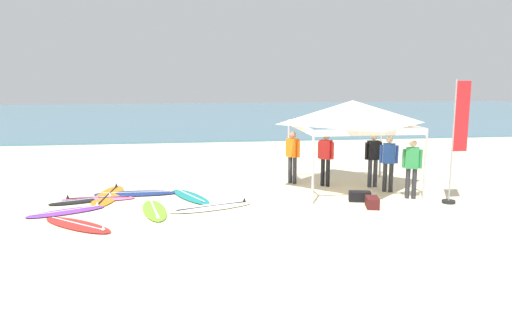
{
  "coord_description": "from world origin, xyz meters",
  "views": [
    {
      "loc": [
        -1.83,
        -13.57,
        3.48
      ],
      "look_at": [
        0.21,
        0.81,
        1.0
      ],
      "focal_mm": 34.68,
      "sensor_mm": 36.0,
      "label": 1
    }
  ],
  "objects_px": {
    "person_blue": "(389,160)",
    "gear_bag_by_pole": "(372,202)",
    "surfboard_navy": "(137,193)",
    "person_green": "(412,165)",
    "person_orange": "(293,154)",
    "surfboard_teal": "(191,196)",
    "person_red": "(326,156)",
    "surfboard_purple": "(66,212)",
    "banner_flag": "(456,147)",
    "surfboard_lime": "(154,210)",
    "surfboard_white": "(212,207)",
    "person_black": "(373,156)",
    "surfboard_red": "(78,225)",
    "surfboard_orange": "(108,196)",
    "gear_bag_near_tent": "(360,196)",
    "surfboard_pink": "(98,199)",
    "canopy_tent": "(352,112)",
    "surfboard_black": "(83,200)"
  },
  "relations": [
    {
      "from": "person_red",
      "to": "surfboard_white",
      "type": "bearing_deg",
      "value": -149.47
    },
    {
      "from": "surfboard_lime",
      "to": "surfboard_orange",
      "type": "height_order",
      "value": "same"
    },
    {
      "from": "surfboard_orange",
      "to": "gear_bag_near_tent",
      "type": "xyz_separation_m",
      "value": [
        7.08,
        -1.49,
        0.1
      ]
    },
    {
      "from": "surfboard_navy",
      "to": "surfboard_orange",
      "type": "height_order",
      "value": "same"
    },
    {
      "from": "surfboard_pink",
      "to": "person_blue",
      "type": "xyz_separation_m",
      "value": [
        8.55,
        -0.19,
        0.95
      ]
    },
    {
      "from": "person_red",
      "to": "gear_bag_near_tent",
      "type": "height_order",
      "value": "person_red"
    },
    {
      "from": "surfboard_teal",
      "to": "surfboard_navy",
      "type": "bearing_deg",
      "value": 158.79
    },
    {
      "from": "person_black",
      "to": "person_orange",
      "type": "bearing_deg",
      "value": 159.89
    },
    {
      "from": "person_red",
      "to": "person_green",
      "type": "xyz_separation_m",
      "value": [
        1.98,
        -1.91,
        0.0
      ]
    },
    {
      "from": "surfboard_pink",
      "to": "banner_flag",
      "type": "height_order",
      "value": "banner_flag"
    },
    {
      "from": "surfboard_pink",
      "to": "gear_bag_near_tent",
      "type": "height_order",
      "value": "gear_bag_near_tent"
    },
    {
      "from": "surfboard_lime",
      "to": "surfboard_purple",
      "type": "relative_size",
      "value": 1.11
    },
    {
      "from": "surfboard_navy",
      "to": "person_blue",
      "type": "relative_size",
      "value": 1.45
    },
    {
      "from": "surfboard_navy",
      "to": "person_red",
      "type": "height_order",
      "value": "person_red"
    },
    {
      "from": "person_black",
      "to": "gear_bag_by_pole",
      "type": "height_order",
      "value": "person_black"
    },
    {
      "from": "surfboard_teal",
      "to": "surfboard_pink",
      "type": "height_order",
      "value": "same"
    },
    {
      "from": "surfboard_red",
      "to": "surfboard_white",
      "type": "bearing_deg",
      "value": 19.85
    },
    {
      "from": "gear_bag_near_tent",
      "to": "person_green",
      "type": "bearing_deg",
      "value": 4.0
    },
    {
      "from": "surfboard_pink",
      "to": "gear_bag_near_tent",
      "type": "xyz_separation_m",
      "value": [
        7.32,
        -1.18,
        0.1
      ]
    },
    {
      "from": "surfboard_navy",
      "to": "person_black",
      "type": "xyz_separation_m",
      "value": [
        7.29,
        -0.02,
        0.95
      ]
    },
    {
      "from": "person_orange",
      "to": "person_blue",
      "type": "bearing_deg",
      "value": -30.93
    },
    {
      "from": "surfboard_purple",
      "to": "banner_flag",
      "type": "relative_size",
      "value": 0.58
    },
    {
      "from": "surfboard_teal",
      "to": "surfboard_pink",
      "type": "bearing_deg",
      "value": 177.91
    },
    {
      "from": "person_orange",
      "to": "banner_flag",
      "type": "relative_size",
      "value": 0.5
    },
    {
      "from": "surfboard_red",
      "to": "person_red",
      "type": "xyz_separation_m",
      "value": [
        6.93,
        3.35,
        0.95
      ]
    },
    {
      "from": "surfboard_orange",
      "to": "gear_bag_near_tent",
      "type": "distance_m",
      "value": 7.24
    },
    {
      "from": "surfboard_navy",
      "to": "gear_bag_by_pole",
      "type": "height_order",
      "value": "gear_bag_by_pole"
    },
    {
      "from": "canopy_tent",
      "to": "banner_flag",
      "type": "relative_size",
      "value": 0.98
    },
    {
      "from": "canopy_tent",
      "to": "surfboard_black",
      "type": "relative_size",
      "value": 1.78
    },
    {
      "from": "surfboard_navy",
      "to": "gear_bag_near_tent",
      "type": "height_order",
      "value": "gear_bag_near_tent"
    },
    {
      "from": "gear_bag_by_pole",
      "to": "surfboard_orange",
      "type": "bearing_deg",
      "value": 163.13
    },
    {
      "from": "surfboard_orange",
      "to": "gear_bag_near_tent",
      "type": "bearing_deg",
      "value": -11.89
    },
    {
      "from": "surfboard_white",
      "to": "surfboard_navy",
      "type": "bearing_deg",
      "value": 138.82
    },
    {
      "from": "surfboard_teal",
      "to": "person_red",
      "type": "relative_size",
      "value": 1.26
    },
    {
      "from": "surfboard_navy",
      "to": "person_green",
      "type": "xyz_separation_m",
      "value": [
        7.84,
        -1.59,
        0.95
      ]
    },
    {
      "from": "person_green",
      "to": "person_orange",
      "type": "bearing_deg",
      "value": 140.24
    },
    {
      "from": "person_green",
      "to": "surfboard_navy",
      "type": "bearing_deg",
      "value": 168.55
    },
    {
      "from": "surfboard_navy",
      "to": "surfboard_purple",
      "type": "relative_size",
      "value": 1.25
    },
    {
      "from": "person_blue",
      "to": "gear_bag_by_pole",
      "type": "relative_size",
      "value": 2.85
    },
    {
      "from": "surfboard_white",
      "to": "person_blue",
      "type": "relative_size",
      "value": 1.41
    },
    {
      "from": "surfboard_pink",
      "to": "person_red",
      "type": "xyz_separation_m",
      "value": [
        6.89,
        0.83,
        0.95
      ]
    },
    {
      "from": "surfboard_white",
      "to": "person_black",
      "type": "distance_m",
      "value": 5.56
    },
    {
      "from": "canopy_tent",
      "to": "person_orange",
      "type": "height_order",
      "value": "canopy_tent"
    },
    {
      "from": "surfboard_lime",
      "to": "surfboard_teal",
      "type": "xyz_separation_m",
      "value": [
        0.94,
        1.37,
        0.0
      ]
    },
    {
      "from": "surfboard_black",
      "to": "surfboard_pink",
      "type": "distance_m",
      "value": 0.4
    },
    {
      "from": "surfboard_white",
      "to": "person_black",
      "type": "relative_size",
      "value": 1.41
    },
    {
      "from": "surfboard_teal",
      "to": "banner_flag",
      "type": "distance_m",
      "value": 7.53
    },
    {
      "from": "surfboard_lime",
      "to": "surfboard_black",
      "type": "height_order",
      "value": "same"
    },
    {
      "from": "surfboard_teal",
      "to": "gear_bag_by_pole",
      "type": "height_order",
      "value": "gear_bag_by_pole"
    },
    {
      "from": "person_orange",
      "to": "banner_flag",
      "type": "xyz_separation_m",
      "value": [
        3.86,
        -3.1,
        0.59
      ]
    }
  ]
}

